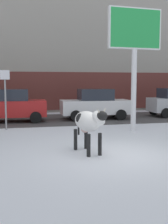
# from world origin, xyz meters

# --- Properties ---
(ground_plane) EXTENTS (120.00, 120.00, 0.00)m
(ground_plane) POSITION_xyz_m (0.00, 0.00, 0.00)
(ground_plane) COLOR white
(road_strip) EXTENTS (60.00, 5.60, 0.01)m
(road_strip) POSITION_xyz_m (0.00, 8.75, 0.00)
(road_strip) COLOR #423F3F
(road_strip) RESTS_ON ground
(building_facade) EXTENTS (44.00, 6.10, 13.00)m
(building_facade) POSITION_xyz_m (0.00, 15.74, 6.48)
(building_facade) COLOR gray
(building_facade) RESTS_ON ground
(cow_holstein) EXTENTS (0.89, 1.94, 1.54)m
(cow_holstein) POSITION_xyz_m (-0.70, 0.38, 1.00)
(cow_holstein) COLOR silver
(cow_holstein) RESTS_ON ground
(billboard) EXTENTS (2.53, 0.35, 5.56)m
(billboard) POSITION_xyz_m (2.33, 3.91, 4.31)
(billboard) COLOR silver
(billboard) RESTS_ON ground
(car_red_hatchback) EXTENTS (3.54, 1.99, 1.86)m
(car_red_hatchback) POSITION_xyz_m (-3.10, 8.29, 0.93)
(car_red_hatchback) COLOR red
(car_red_hatchback) RESTS_ON ground
(car_white_sedan) EXTENTS (4.24, 2.06, 1.84)m
(car_white_sedan) POSITION_xyz_m (1.73, 8.48, 0.91)
(car_white_sedan) COLOR white
(car_white_sedan) RESTS_ON ground
(street_sign) EXTENTS (0.44, 0.08, 2.82)m
(street_sign) POSITION_xyz_m (-3.44, 5.55, 1.67)
(street_sign) COLOR gray
(street_sign) RESTS_ON ground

